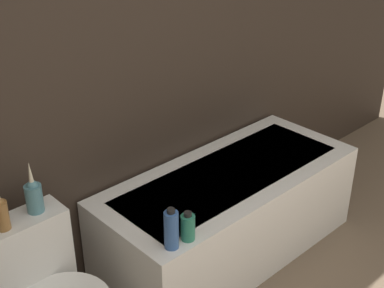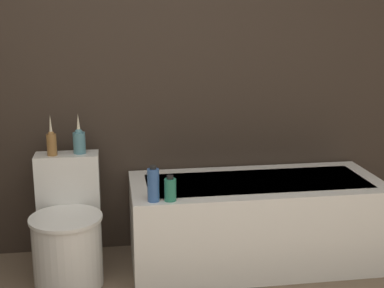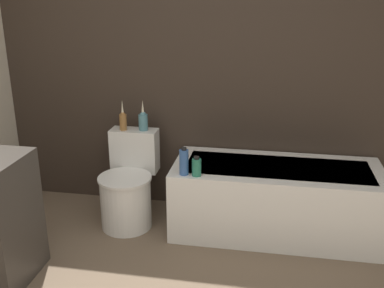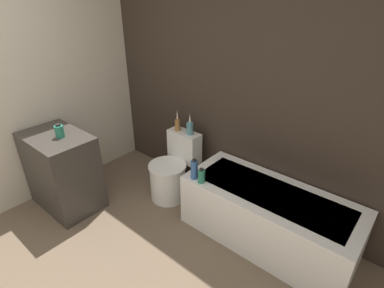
% 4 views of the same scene
% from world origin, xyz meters
% --- Properties ---
extents(wall_back_tiled, '(6.40, 0.06, 2.60)m').
position_xyz_m(wall_back_tiled, '(0.00, 2.17, 1.30)').
color(wall_back_tiled, '#332821').
rests_on(wall_back_tiled, ground_plane).
extents(bathtub, '(1.59, 0.68, 0.55)m').
position_xyz_m(bathtub, '(0.75, 1.78, 0.28)').
color(bathtub, white).
rests_on(bathtub, ground).
extents(toilet, '(0.43, 0.59, 0.74)m').
position_xyz_m(toilet, '(-0.43, 1.72, 0.30)').
color(toilet, white).
rests_on(toilet, ground).
extents(vase_gold, '(0.06, 0.06, 0.25)m').
position_xyz_m(vase_gold, '(-0.51, 1.92, 0.82)').
color(vase_gold, olive).
rests_on(vase_gold, toilet).
extents(vase_silver, '(0.08, 0.08, 0.25)m').
position_xyz_m(vase_silver, '(-0.35, 1.95, 0.82)').
color(vase_silver, teal).
rests_on(vase_silver, toilet).
extents(shampoo_bottle_tall, '(0.07, 0.07, 0.21)m').
position_xyz_m(shampoo_bottle_tall, '(0.08, 1.52, 0.65)').
color(shampoo_bottle_tall, '#335999').
rests_on(shampoo_bottle_tall, bathtub).
extents(shampoo_bottle_short, '(0.07, 0.07, 0.15)m').
position_xyz_m(shampoo_bottle_short, '(0.17, 1.51, 0.62)').
color(shampoo_bottle_short, '#267259').
rests_on(shampoo_bottle_short, bathtub).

